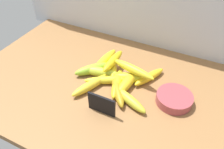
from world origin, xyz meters
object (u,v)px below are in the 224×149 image
chalkboard_sign (102,105)px  banana_12 (113,61)px  banana_3 (105,61)px  banana_9 (99,72)px  banana_1 (117,90)px  banana_11 (128,82)px  banana_5 (109,80)px  banana_8 (131,77)px  banana_0 (93,69)px  banana_10 (117,83)px  fruit_bowl (174,99)px  banana_6 (149,77)px  banana_2 (129,99)px  banana_4 (113,67)px  banana_13 (133,69)px  banana_7 (91,85)px

chalkboard_sign → banana_12: chalkboard_sign is taller
banana_3 → banana_9: bearing=-78.3°
banana_1 → banana_11: size_ratio=1.09×
banana_5 → banana_8: 9.57cm
banana_0 → banana_10: banana_0 is taller
fruit_bowl → banana_10: bearing=-175.5°
chalkboard_sign → banana_0: bearing=128.2°
fruit_bowl → banana_3: banana_3 is taller
chalkboard_sign → banana_9: bearing=121.1°
banana_3 → banana_6: (22.81, -1.45, -0.27)cm
banana_11 → banana_1: bearing=-109.4°
banana_2 → banana_4: 20.89cm
banana_2 → banana_13: size_ratio=0.86×
fruit_bowl → banana_4: 31.08cm
banana_9 → banana_4: bearing=56.2°
banana_0 → banana_9: (3.62, -0.37, -0.04)cm
banana_5 → banana_10: bearing=-4.2°
chalkboard_sign → banana_4: chalkboard_sign is taller
banana_5 → banana_7: 8.05cm
fruit_bowl → banana_11: size_ratio=0.81×
banana_4 → banana_9: bearing=-123.8°
banana_7 → banana_8: bearing=40.9°
banana_5 → banana_0: bearing=162.4°
banana_0 → banana_6: 25.55cm
banana_4 → banana_8: (10.18, -3.08, 0.17)cm
banana_7 → fruit_bowl: bearing=13.0°
chalkboard_sign → banana_1: bearing=84.5°
banana_6 → banana_4: bearing=-175.8°
chalkboard_sign → banana_8: size_ratio=0.72×
banana_2 → banana_12: (-14.31, 15.04, 3.71)cm
banana_3 → banana_10: 16.54cm
chalkboard_sign → banana_8: (3.03, 20.73, -1.76)cm
banana_7 → banana_10: (9.46, 5.81, -0.01)cm
chalkboard_sign → banana_0: (-14.57, 18.49, -1.73)cm
banana_0 → banana_12: (7.59, 5.29, 3.49)cm
banana_1 → banana_6: (9.01, 13.59, -0.15)cm
banana_12 → banana_13: size_ratio=0.81×
banana_10 → banana_2: bearing=-38.5°
banana_11 → banana_4: bearing=147.2°
banana_1 → banana_2: (6.22, -2.74, 0.03)cm
banana_12 → banana_13: 10.61cm
banana_5 → banana_8: banana_8 is taller
fruit_bowl → banana_10: same height
banana_0 → banana_4: (7.42, 5.31, -0.20)cm
banana_7 → banana_10: 11.10cm
fruit_bowl → banana_11: 20.07cm
banana_1 → banana_7: (-11.27, -2.17, -0.04)cm
chalkboard_sign → banana_2: bearing=50.0°
banana_8 → banana_13: bearing=70.2°
banana_4 → banana_7: 14.79cm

